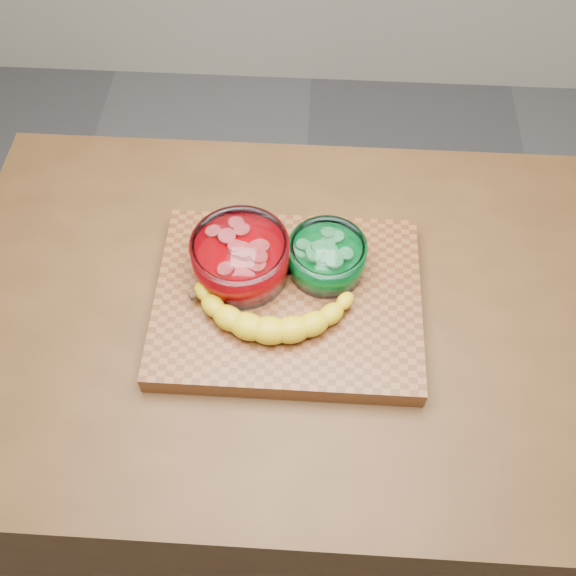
{
  "coord_description": "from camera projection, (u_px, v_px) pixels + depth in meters",
  "views": [
    {
      "loc": [
        0.03,
        -0.59,
        1.85
      ],
      "look_at": [
        0.0,
        0.0,
        0.96
      ],
      "focal_mm": 40.0,
      "sensor_mm": 36.0,
      "label": 1
    }
  ],
  "objects": [
    {
      "name": "ground",
      "position": [
        288.0,
        469.0,
        1.87
      ],
      "size": [
        3.5,
        3.5,
        0.0
      ],
      "primitive_type": "plane",
      "color": "#5A5A5F",
      "rests_on": "ground"
    },
    {
      "name": "counter",
      "position": [
        288.0,
        409.0,
        1.49
      ],
      "size": [
        1.2,
        0.8,
        0.9
      ],
      "primitive_type": "cube",
      "color": "#503118",
      "rests_on": "ground"
    },
    {
      "name": "cutting_board",
      "position": [
        288.0,
        301.0,
        1.1
      ],
      "size": [
        0.45,
        0.35,
        0.04
      ],
      "primitive_type": "cube",
      "color": "brown",
      "rests_on": "counter"
    },
    {
      "name": "bowl_red",
      "position": [
        241.0,
        258.0,
        1.08
      ],
      "size": [
        0.16,
        0.16,
        0.08
      ],
      "color": "white",
      "rests_on": "cutting_board"
    },
    {
      "name": "bowl_green",
      "position": [
        327.0,
        257.0,
        1.09
      ],
      "size": [
        0.13,
        0.13,
        0.06
      ],
      "color": "white",
      "rests_on": "cutting_board"
    },
    {
      "name": "banana",
      "position": [
        272.0,
        312.0,
        1.04
      ],
      "size": [
        0.3,
        0.14,
        0.04
      ],
      "primitive_type": null,
      "color": "gold",
      "rests_on": "cutting_board"
    }
  ]
}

